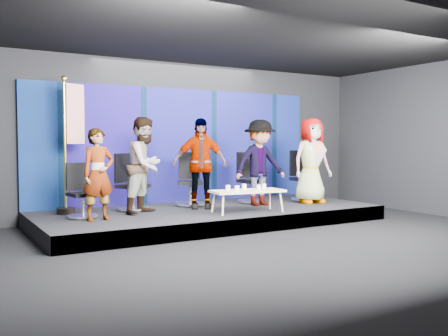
{
  "coord_description": "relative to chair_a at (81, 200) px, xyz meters",
  "views": [
    {
      "loc": [
        -4.99,
        -6.5,
        1.68
      ],
      "look_at": [
        0.27,
        2.4,
        1.14
      ],
      "focal_mm": 40.0,
      "sensor_mm": 36.0,
      "label": 1
    }
  ],
  "objects": [
    {
      "name": "chair_b",
      "position": [
        1.11,
        0.47,
        0.05
      ],
      "size": [
        0.9,
        0.9,
        1.15
      ],
      "rotation": [
        0.0,
        0.0,
        0.61
      ],
      "color": "silver",
      "rests_on": "riser"
    },
    {
      "name": "chair_e",
      "position": [
        5.22,
        0.03,
        0.06
      ],
      "size": [
        0.71,
        0.71,
        1.18
      ],
      "rotation": [
        0.0,
        0.0,
        -0.08
      ],
      "color": "silver",
      "rests_on": "riser"
    },
    {
      "name": "mug_b",
      "position": [
        2.7,
        -1.03,
        0.16
      ],
      "size": [
        0.09,
        0.09,
        0.11
      ],
      "primitive_type": "cylinder",
      "color": "white",
      "rests_on": "coffee_table"
    },
    {
      "name": "mug_c",
      "position": [
        3.0,
        -0.81,
        0.17
      ],
      "size": [
        0.09,
        0.09,
        0.11
      ],
      "primitive_type": "cylinder",
      "color": "white",
      "rests_on": "coffee_table"
    },
    {
      "name": "panelist_d",
      "position": [
        3.82,
        -0.17,
        0.6
      ],
      "size": [
        1.23,
        0.74,
        1.86
      ],
      "primitive_type": "imported",
      "rotation": [
        0.0,
        0.0,
        -0.04
      ],
      "color": "black",
      "rests_on": "riser"
    },
    {
      "name": "flag_stand",
      "position": [
        0.0,
        0.72,
        1.07
      ],
      "size": [
        0.59,
        0.37,
        2.64
      ],
      "rotation": [
        0.0,
        0.0,
        0.43
      ],
      "color": "black",
      "rests_on": "riser"
    },
    {
      "name": "ground",
      "position": [
        2.63,
        -2.59,
        -0.63
      ],
      "size": [
        10.0,
        10.0,
        0.0
      ],
      "primitive_type": "plane",
      "color": "black",
      "rests_on": "ground"
    },
    {
      "name": "panelist_b",
      "position": [
        1.23,
        -0.02,
        0.6
      ],
      "size": [
        1.15,
        1.1,
        1.86
      ],
      "primitive_type": "imported",
      "rotation": [
        0.0,
        0.0,
        0.61
      ],
      "color": "black",
      "rests_on": "riser"
    },
    {
      "name": "chair_d",
      "position": [
        3.91,
        0.34,
        0.05
      ],
      "size": [
        0.67,
        0.67,
        1.15
      ],
      "rotation": [
        0.0,
        0.0,
        -0.04
      ],
      "color": "silver",
      "rests_on": "riser"
    },
    {
      "name": "mug_d",
      "position": [
        3.18,
        -1.05,
        0.16
      ],
      "size": [
        0.08,
        0.08,
        0.1
      ],
      "primitive_type": "cylinder",
      "color": "white",
      "rests_on": "coffee_table"
    },
    {
      "name": "panelist_e",
      "position": [
        5.04,
        -0.44,
        0.63
      ],
      "size": [
        0.98,
        0.68,
        1.91
      ],
      "primitive_type": "imported",
      "rotation": [
        0.0,
        0.0,
        -0.08
      ],
      "color": "black",
      "rests_on": "riser"
    },
    {
      "name": "coffee_table",
      "position": [
        2.99,
        -0.95,
        0.08
      ],
      "size": [
        1.49,
        0.78,
        0.44
      ],
      "rotation": [
        0.0,
        0.0,
        -0.12
      ],
      "color": "tan",
      "rests_on": "riser"
    },
    {
      "name": "riser",
      "position": [
        2.63,
        -0.09,
        -0.48
      ],
      "size": [
        7.0,
        3.0,
        0.3
      ],
      "primitive_type": "cube",
      "color": "black",
      "rests_on": "ground"
    },
    {
      "name": "panelist_a",
      "position": [
        0.18,
        -0.47,
        0.48
      ],
      "size": [
        0.65,
        0.48,
        1.62
      ],
      "primitive_type": "imported",
      "rotation": [
        0.0,
        0.0,
        0.17
      ],
      "color": "black",
      "rests_on": "riser"
    },
    {
      "name": "chair_c",
      "position": [
        2.49,
        0.56,
        0.05
      ],
      "size": [
        0.86,
        0.86,
        1.16
      ],
      "rotation": [
        0.0,
        0.0,
        -0.41
      ],
      "color": "silver",
      "rests_on": "riser"
    },
    {
      "name": "room_walls",
      "position": [
        2.63,
        -2.59,
        1.8
      ],
      "size": [
        10.02,
        8.02,
        3.51
      ],
      "color": "black",
      "rests_on": "ground"
    },
    {
      "name": "mug_e",
      "position": [
        3.41,
        -0.91,
        0.16
      ],
      "size": [
        0.08,
        0.08,
        0.1
      ],
      "primitive_type": "cylinder",
      "color": "white",
      "rests_on": "coffee_table"
    },
    {
      "name": "mug_a",
      "position": [
        2.59,
        -0.87,
        0.16
      ],
      "size": [
        0.09,
        0.09,
        0.11
      ],
      "primitive_type": "cylinder",
      "color": "white",
      "rests_on": "coffee_table"
    },
    {
      "name": "panelist_c",
      "position": [
        2.47,
        0.06,
        0.61
      ],
      "size": [
        1.19,
        0.85,
        1.87
      ],
      "primitive_type": "imported",
      "rotation": [
        0.0,
        0.0,
        -0.41
      ],
      "color": "black",
      "rests_on": "riser"
    },
    {
      "name": "backdrop",
      "position": [
        2.63,
        1.36,
        0.97
      ],
      "size": [
        7.0,
        0.08,
        2.6
      ],
      "primitive_type": "cube",
      "color": "navy",
      "rests_on": "riser"
    },
    {
      "name": "chair_a",
      "position": [
        0.0,
        0.0,
        0.0
      ],
      "size": [
        0.65,
        0.65,
        1.0
      ],
      "rotation": [
        0.0,
        0.0,
        0.17
      ],
      "color": "silver",
      "rests_on": "riser"
    }
  ]
}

